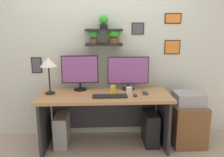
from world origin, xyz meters
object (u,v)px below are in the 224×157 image
monitor_left (80,71)px  computer_tower_left (62,130)px  monitor_right (128,72)px  water_cup (113,89)px  computer_tower_right (150,128)px  desk_lamp (48,64)px  cell_phone (145,93)px  printer (189,99)px  drawer_cabinet (187,124)px  keyboard (110,96)px  coffee_mug (129,90)px  desk (105,107)px  computer_mouse (135,95)px

monitor_left → computer_tower_left: size_ratio=1.18×
monitor_left → monitor_right: monitor_left is taller
water_cup → computer_tower_right: water_cup is taller
desk_lamp → cell_phone: 1.32m
computer_tower_right → desk_lamp: bearing=-179.9°
printer → computer_tower_right: bearing=178.7°
drawer_cabinet → computer_tower_right: size_ratio=1.25×
keyboard → computer_tower_left: size_ratio=1.03×
cell_phone → coffee_mug: coffee_mug is taller
monitor_left → cell_phone: bearing=-15.1°
monitor_left → drawer_cabinet: 1.66m
coffee_mug → desk: bearing=168.7°
drawer_cabinet → computer_mouse: bearing=-167.8°
desk → cell_phone: size_ratio=12.33×
printer → cell_phone: bearing=-175.2°
coffee_mug → computer_mouse: bearing=-63.2°
monitor_left → water_cup: bearing=-24.1°
desk_lamp → coffee_mug: desk_lamp is taller
cell_phone → computer_tower_right: 0.54m
keyboard → water_cup: (0.05, 0.16, 0.05)m
computer_tower_left → printer: bearing=-1.8°
desk → computer_mouse: computer_mouse is taller
desk_lamp → coffee_mug: bearing=-2.9°
desk → keyboard: (0.06, -0.19, 0.22)m
keyboard → desk: bearing=108.1°
keyboard → water_cup: 0.17m
computer_mouse → coffee_mug: (-0.06, 0.12, 0.03)m
keyboard → computer_tower_left: keyboard is taller
keyboard → printer: 1.10m
desk → computer_tower_right: 0.71m
desk_lamp → coffee_mug: (1.04, -0.05, -0.35)m
desk → drawer_cabinet: bearing=-1.1°
computer_tower_right → printer: bearing=-1.3°
drawer_cabinet → computer_tower_left: size_ratio=1.33×
monitor_right → computer_tower_right: (0.30, -0.17, -0.77)m
coffee_mug → computer_tower_right: bearing=9.7°
computer_mouse → computer_tower_right: 0.62m
cell_phone → computer_tower_right: bearing=33.5°
computer_tower_left → cell_phone: bearing=-5.3°
drawer_cabinet → printer: size_ratio=1.50×
coffee_mug → desk_lamp: bearing=177.1°
cell_phone → desk_lamp: bearing=178.8°
monitor_left → monitor_right: bearing=0.0°
coffee_mug → computer_tower_right: coffee_mug is taller
monitor_right → water_cup: monitor_right is taller
desk_lamp → computer_tower_left: 0.94m
coffee_mug → drawer_cabinet: coffee_mug is taller
coffee_mug → water_cup: 0.22m
monitor_right → coffee_mug: (-0.01, -0.23, -0.20)m
monitor_right → coffee_mug: size_ratio=6.40×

